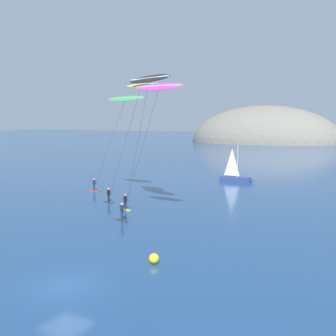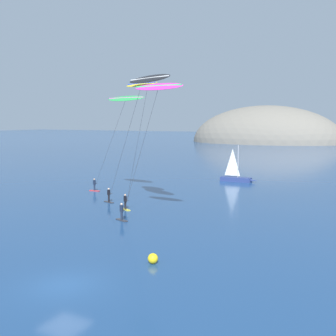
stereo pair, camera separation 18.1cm
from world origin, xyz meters
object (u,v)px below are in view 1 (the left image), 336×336
(kitesurfer_black, at_px, (147,88))
(kitesurfer_magenta, at_px, (155,101))
(sailboat_near, at_px, (237,178))
(kitesurfer_yellow, at_px, (139,95))
(marker_buoy, at_px, (154,258))
(kitesurfer_green, at_px, (123,105))

(kitesurfer_black, relative_size, kitesurfer_magenta, 1.09)
(sailboat_near, distance_m, kitesurfer_yellow, 27.40)
(sailboat_near, relative_size, kitesurfer_magenta, 0.46)
(kitesurfer_magenta, relative_size, marker_buoy, 18.41)
(kitesurfer_green, xyz_separation_m, marker_buoy, (16.14, -20.51, -11.15))
(kitesurfer_yellow, xyz_separation_m, kitesurfer_magenta, (5.07, -5.45, -0.97))
(sailboat_near, distance_m, marker_buoy, 39.58)
(kitesurfer_yellow, height_order, marker_buoy, kitesurfer_yellow)
(kitesurfer_magenta, bearing_deg, marker_buoy, -60.74)
(kitesurfer_yellow, bearing_deg, kitesurfer_magenta, -47.07)
(kitesurfer_magenta, xyz_separation_m, kitesurfer_green, (-11.23, 11.73, 0.22))
(kitesurfer_green, bearing_deg, kitesurfer_black, -45.04)
(kitesurfer_magenta, height_order, marker_buoy, kitesurfer_magenta)
(kitesurfer_black, bearing_deg, kitesurfer_magenta, -49.99)
(kitesurfer_magenta, distance_m, kitesurfer_green, 16.24)
(kitesurfer_black, bearing_deg, kitesurfer_green, 134.96)
(sailboat_near, height_order, marker_buoy, sailboat_near)
(kitesurfer_black, xyz_separation_m, kitesurfer_green, (-8.65, 8.66, -1.18))
(sailboat_near, height_order, kitesurfer_magenta, kitesurfer_magenta)
(sailboat_near, xyz_separation_m, kitesurfer_green, (-8.82, -18.39, 10.86))
(sailboat_near, height_order, kitesurfer_yellow, kitesurfer_yellow)
(kitesurfer_magenta, relative_size, kitesurfer_green, 1.02)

